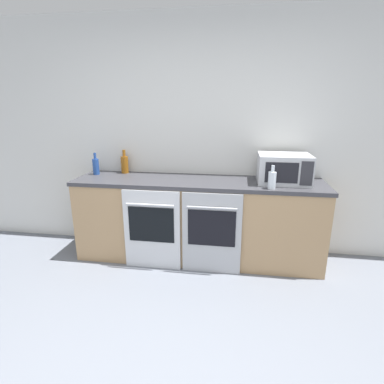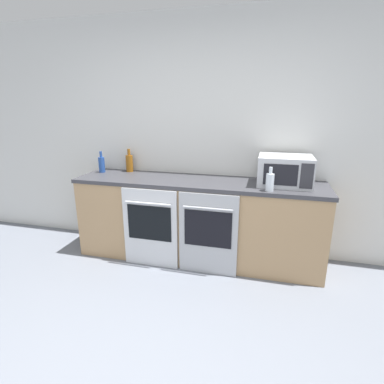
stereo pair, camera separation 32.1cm
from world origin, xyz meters
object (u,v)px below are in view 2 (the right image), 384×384
Objects in this scene: microwave at (285,171)px; oven_left at (150,228)px; bottle_clear at (270,182)px; bottle_blue at (102,164)px; bottle_amber at (129,163)px; oven_right at (208,234)px.

oven_left is at bearing -165.36° from microwave.
bottle_blue is at bearing 170.43° from bottle_clear.
oven_left is 1.29m from bottle_clear.
microwave is (1.30, 0.34, 0.61)m from oven_left.
bottle_amber is 1.09× the size of bottle_blue.
oven_right is 3.77× the size of bottle_clear.
bottle_blue is (-0.75, 0.41, 0.56)m from oven_left.
bottle_amber reaches higher than oven_left.
bottle_clear is at bearing -118.21° from microwave.
bottle_amber reaches higher than oven_right.
bottle_amber is (-1.76, 0.19, -0.04)m from microwave.
microwave is at bearing 61.79° from bottle_clear.
oven_right is at bearing 0.00° from oven_left.
oven_right is 0.98m from microwave.
oven_right is at bearing -26.28° from bottle_amber.
oven_right is 0.79m from bottle_clear.
oven_left is at bearing -175.74° from bottle_clear.
microwave reaches higher than bottle_clear.
bottle_blue is at bearing -158.82° from bottle_amber.
bottle_blue is 1.10× the size of bottle_clear.
oven_left is 3.77× the size of bottle_clear.
microwave is at bearing -1.96° from bottle_blue.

